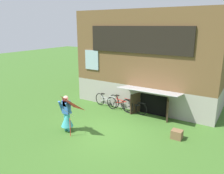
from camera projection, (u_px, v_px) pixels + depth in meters
ground_plane at (105, 132)px, 9.70m from camera, size 60.00×60.00×0.00m
log_house at (157, 56)px, 13.68m from camera, size 7.81×6.53×5.21m
person at (67, 116)px, 9.67m from camera, size 0.61×0.52×1.59m
kite at (61, 107)px, 8.89m from camera, size 1.13×1.11×1.67m
bicycle_black at (134, 107)px, 11.73m from camera, size 1.54×0.13×0.70m
bicycle_red at (121, 103)px, 12.13m from camera, size 1.73×0.50×0.81m
bicycle_silver at (106, 101)px, 12.64m from camera, size 1.61×0.37×0.74m
wooden_crate at (177, 134)px, 9.12m from camera, size 0.43×0.36×0.36m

